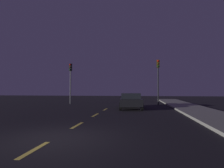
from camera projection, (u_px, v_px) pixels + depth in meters
The scene contains 9 objects.
ground_plane at pixel (97, 114), 13.56m from camera, with size 80.00×80.00×0.00m, color black.
sidewalk_curb_right at pixel (209, 115), 12.48m from camera, with size 3.00×40.00×0.15m, color gray.
lane_stripe_nearest at pixel (34, 150), 5.45m from camera, with size 0.16×1.60×0.01m, color #EACC4C.
lane_stripe_second at pixel (77, 125), 9.21m from camera, with size 0.16×1.60×0.01m, color #EACC4C.
lane_stripe_third at pixel (95, 115), 12.97m from camera, with size 0.16×1.60×0.01m, color #EACC4C.
lane_stripe_fourth at pixel (105, 109), 16.72m from camera, with size 0.16×1.60×0.01m, color #EACC4C.
traffic_signal_left at pixel (70, 76), 23.15m from camera, with size 0.32×0.38×4.91m.
traffic_signal_right at pixel (158, 73), 21.66m from camera, with size 0.32×0.38×5.14m.
car_stopped_ahead at pixel (131, 100), 17.47m from camera, with size 2.31×4.71×1.41m.
Camera 1 is at (2.99, -6.33, 1.72)m, focal length 30.57 mm.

